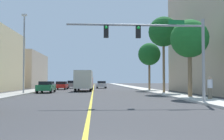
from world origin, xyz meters
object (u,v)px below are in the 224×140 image
(traffic_signal_mast, at_px, (160,41))
(car_white, at_px, (87,84))
(car_gray, at_px, (72,84))
(pedestrian, at_px, (210,88))
(car_green, at_px, (46,87))
(palm_mid, at_px, (164,32))
(car_red, at_px, (61,85))
(palm_far, at_px, (149,54))
(delivery_truck, at_px, (84,80))
(palm_near, at_px, (190,39))
(street_lamp, at_px, (24,50))
(car_silver, at_px, (101,84))

(traffic_signal_mast, relative_size, car_white, 2.17)
(car_gray, xyz_separation_m, pedestrian, (13.33, -33.72, 0.22))
(car_gray, bearing_deg, car_green, -94.41)
(palm_mid, distance_m, car_gray, 26.45)
(traffic_signal_mast, relative_size, car_green, 2.23)
(car_red, bearing_deg, car_gray, -96.05)
(traffic_signal_mast, relative_size, pedestrian, 5.43)
(traffic_signal_mast, relative_size, palm_far, 1.31)
(palm_mid, bearing_deg, car_gray, 120.06)
(car_red, height_order, delivery_truck, delivery_truck)
(palm_near, height_order, car_gray, palm_near)
(traffic_signal_mast, distance_m, delivery_truck, 22.43)
(street_lamp, height_order, car_red, street_lamp)
(traffic_signal_mast, height_order, car_gray, traffic_signal_mast)
(palm_near, bearing_deg, palm_far, 90.58)
(delivery_truck, bearing_deg, palm_far, 5.60)
(palm_near, relative_size, car_green, 1.64)
(car_white, relative_size, car_gray, 1.04)
(pedestrian, bearing_deg, palm_near, -170.56)
(traffic_signal_mast, xyz_separation_m, palm_mid, (3.91, 13.86, 3.18))
(palm_far, xyz_separation_m, delivery_truck, (-9.85, -0.70, -3.93))
(palm_near, relative_size, pedestrian, 4.00)
(palm_near, distance_m, car_gray, 33.40)
(palm_near, height_order, car_silver, palm_near)
(car_red, bearing_deg, delivery_truck, 124.46)
(car_gray, bearing_deg, car_white, 63.18)
(car_silver, xyz_separation_m, delivery_truck, (-2.89, -14.02, 0.83))
(car_green, relative_size, car_silver, 1.04)
(car_silver, height_order, car_gray, car_gray)
(car_silver, bearing_deg, palm_near, -78.24)
(car_red, bearing_deg, street_lamp, 83.43)
(car_silver, relative_size, car_white, 0.93)
(palm_mid, relative_size, pedestrian, 5.33)
(palm_near, height_order, palm_mid, palm_mid)
(street_lamp, xyz_separation_m, car_red, (2.30, 15.17, -4.32))
(delivery_truck, bearing_deg, car_white, 92.12)
(car_red, distance_m, pedestrian, 29.44)
(palm_far, xyz_separation_m, car_green, (-14.39, -5.77, -4.76))
(palm_far, distance_m, car_silver, 15.76)
(car_gray, bearing_deg, palm_near, -66.72)
(car_green, bearing_deg, traffic_signal_mast, 122.60)
(car_white, bearing_deg, palm_near, -74.93)
(palm_near, relative_size, car_silver, 1.71)
(street_lamp, xyz_separation_m, car_gray, (3.45, 23.26, -4.26))
(palm_mid, relative_size, car_green, 2.19)
(palm_far, distance_m, car_green, 16.22)
(palm_near, xyz_separation_m, car_green, (-14.56, 10.81, -4.49))
(palm_near, distance_m, palm_mid, 8.57)
(car_silver, bearing_deg, delivery_truck, -103.30)
(car_red, relative_size, pedestrian, 2.29)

